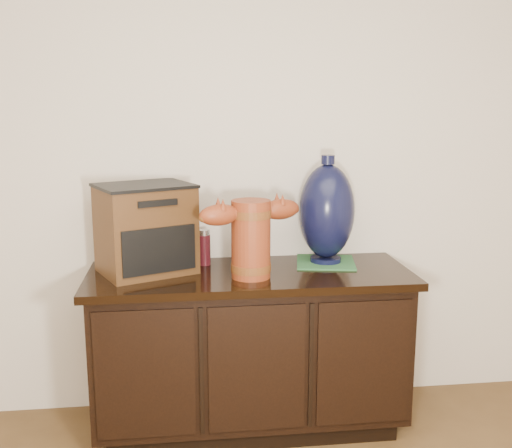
{
  "coord_description": "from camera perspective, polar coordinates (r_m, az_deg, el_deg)",
  "views": [
    {
      "loc": [
        -0.29,
        -0.37,
        1.5
      ],
      "look_at": [
        0.02,
        2.18,
        0.98
      ],
      "focal_mm": 42.0,
      "sensor_mm": 36.0,
      "label": 1
    }
  ],
  "objects": [
    {
      "name": "sideboard",
      "position": [
        2.84,
        -0.57,
        -11.74
      ],
      "size": [
        1.46,
        0.56,
        0.75
      ],
      "color": "black",
      "rests_on": "ground"
    },
    {
      "name": "terracotta_vessel",
      "position": [
        2.59,
        -0.49,
        -0.98
      ],
      "size": [
        0.48,
        0.25,
        0.34
      ],
      "rotation": [
        0.0,
        0.0,
        0.36
      ],
      "color": "maroon",
      "rests_on": "sideboard"
    },
    {
      "name": "tv_radio",
      "position": [
        2.71,
        -10.47,
        -0.44
      ],
      "size": [
        0.49,
        0.45,
        0.4
      ],
      "rotation": [
        0.0,
        0.0,
        0.42
      ],
      "color": "#422610",
      "rests_on": "sideboard"
    },
    {
      "name": "green_mat",
      "position": [
        2.88,
        6.64,
        -3.63
      ],
      "size": [
        0.32,
        0.32,
        0.01
      ],
      "primitive_type": "cube",
      "rotation": [
        0.0,
        0.0,
        -0.19
      ],
      "color": "#2B6034",
      "rests_on": "sideboard"
    },
    {
      "name": "lamp_base",
      "position": [
        2.83,
        6.75,
        1.16
      ],
      "size": [
        0.31,
        0.31,
        0.51
      ],
      "rotation": [
        0.0,
        0.0,
        -0.19
      ],
      "color": "black",
      "rests_on": "green_mat"
    },
    {
      "name": "spray_can",
      "position": [
        2.82,
        -4.95,
        -2.25
      ],
      "size": [
        0.06,
        0.06,
        0.17
      ],
      "color": "maroon",
      "rests_on": "sideboard"
    }
  ]
}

